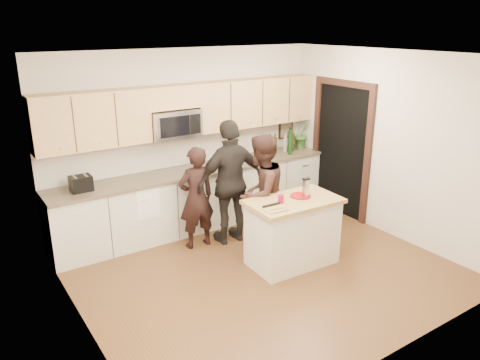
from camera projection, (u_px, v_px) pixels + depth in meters
floor at (263, 270)px, 6.07m from camera, size 4.50×4.50×0.00m
room_shell at (265, 140)px, 5.51m from camera, size 4.52×4.02×2.71m
back_cabinetry at (198, 197)px, 7.24m from camera, size 4.50×0.66×0.94m
upper_cabinetry at (193, 108)px, 6.94m from camera, size 4.50×0.33×0.75m
microwave at (174, 124)px, 6.79m from camera, size 0.76×0.41×0.40m
doorway at (341, 145)px, 7.58m from camera, size 0.06×1.25×2.20m
framed_picture at (286, 128)px, 8.25m from camera, size 0.30×0.03×0.38m
dish_towel at (144, 193)px, 6.49m from camera, size 0.34×0.60×0.48m
island at (292, 231)px, 6.10m from camera, size 1.23×0.75×0.90m
red_plate at (300, 196)px, 6.07m from camera, size 0.27×0.27×0.02m
box_grater at (306, 187)px, 6.01m from camera, size 0.09×0.06×0.24m
drink_glass at (281, 199)px, 5.84m from camera, size 0.07×0.07×0.10m
cutting_board at (276, 209)px, 5.63m from camera, size 0.28×0.20×0.02m
tongs at (271, 205)px, 5.72m from camera, size 0.25×0.04×0.02m
knife at (279, 209)px, 5.61m from camera, size 0.22×0.03×0.01m
toaster at (81, 183)px, 6.12m from camera, size 0.27×0.22×0.21m
bottle_cluster at (285, 142)px, 7.90m from camera, size 0.60×0.32×0.42m
orchid at (302, 134)px, 8.15m from camera, size 0.31×0.26×0.51m
woman_left at (196, 198)px, 6.49m from camera, size 0.55×0.37×1.47m
woman_center at (261, 194)px, 6.35m from camera, size 0.97×0.86×1.66m
woman_right at (231, 182)px, 6.61m from camera, size 1.07×0.48×1.80m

